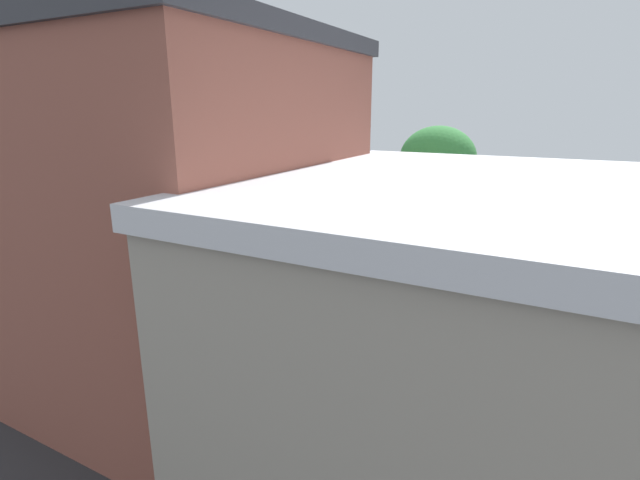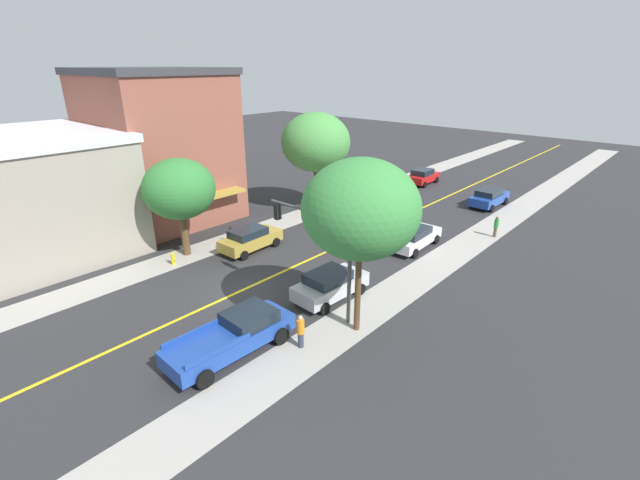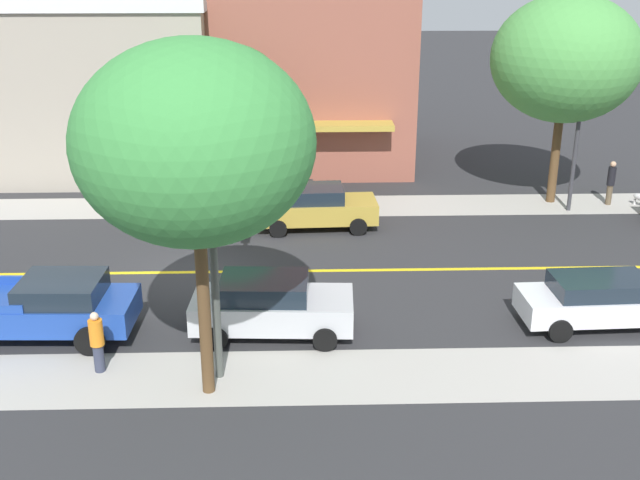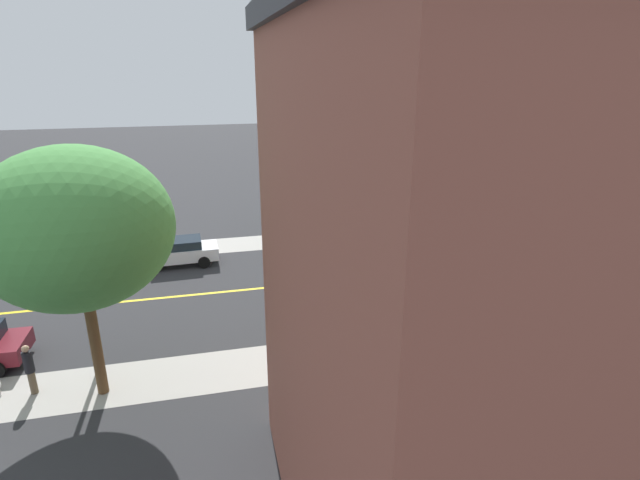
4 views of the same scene
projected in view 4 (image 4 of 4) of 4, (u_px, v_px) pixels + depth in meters
ground_plane at (410, 274)px, 26.12m from camera, size 140.00×140.00×0.00m
sidewalk_left at (474, 337)px, 20.09m from camera, size 2.60×126.00×0.01m
sidewalk_right at (369, 234)px, 32.16m from camera, size 2.60×126.00×0.01m
road_centerline_stripe at (410, 274)px, 26.12m from camera, size 0.20×126.00×0.00m
tan_rowhouse at (521, 307)px, 9.99m from camera, size 10.75×9.50×11.62m
street_tree_left_near at (76, 228)px, 14.84m from camera, size 5.76×5.76×8.24m
street_tree_right_corner at (349, 138)px, 30.37m from camera, size 5.20×5.20×8.30m
street_tree_left_far at (468, 234)px, 18.27m from camera, size 4.55×4.55×6.46m
fire_hydrant at (481, 319)px, 20.66m from camera, size 0.44×0.24×0.84m
parking_meter at (375, 323)px, 19.43m from camera, size 0.12×0.18×1.28m
traffic_light_mast at (357, 183)px, 28.85m from camera, size 5.37×0.32×5.64m
street_lamp at (79, 265)px, 16.33m from camera, size 0.70×0.36×6.84m
silver_sedan_right_curb at (338, 236)px, 29.15m from camera, size 2.27×4.43×1.63m
white_sedan_right_curb at (174, 252)px, 27.01m from camera, size 2.07×4.83×1.45m
gold_sedan_left_curb at (357, 302)px, 21.20m from camera, size 2.18×4.50×1.59m
blue_pickup_truck at (440, 228)px, 30.51m from camera, size 2.43×5.96×1.68m
pedestrian_black_shirt at (29, 368)px, 16.39m from camera, size 0.31×0.31×1.81m
pedestrian_orange_shirt at (394, 222)px, 31.81m from camera, size 0.35×0.35×1.63m
pedestrian_green_shirt at (74, 238)px, 28.86m from camera, size 0.31×0.31×1.58m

